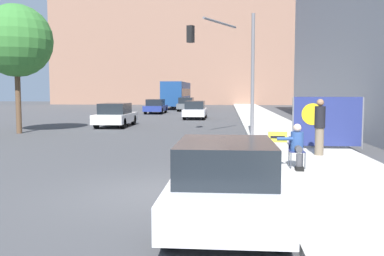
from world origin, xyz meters
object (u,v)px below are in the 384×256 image
traffic_light_pole (228,54)px  car_on_road_distant (156,106)px  car_on_road_midblock (195,110)px  street_tree_near_curb (16,41)px  parked_car_curbside (225,181)px  car_on_road_nearest (116,115)px  pedestrian_behind (315,123)px  protest_banner (327,121)px  jogger_on_sidewalk (320,126)px  city_bus_on_road (177,93)px  car_on_road_far_lane (186,104)px  seated_protester (297,145)px

traffic_light_pole → car_on_road_distant: size_ratio=1.27×
car_on_road_midblock → street_tree_near_curb: street_tree_near_curb is taller
traffic_light_pole → parked_car_curbside: (-0.04, -13.61, -3.30)m
traffic_light_pole → car_on_road_nearest: traffic_light_pole is taller
pedestrian_behind → protest_banner: (0.28, -0.76, 0.12)m
pedestrian_behind → parked_car_curbside: 9.76m
jogger_on_sidewalk → car_on_road_midblock: 20.92m
jogger_on_sidewalk → pedestrian_behind: bearing=-110.5°
parked_car_curbside → city_bus_on_road: 47.97m
city_bus_on_road → street_tree_near_curb: bearing=-97.7°
car_on_road_nearest → car_on_road_midblock: (4.41, 8.00, -0.01)m
protest_banner → car_on_road_distant: protest_banner is taller
protest_banner → parked_car_curbside: 9.17m
car_on_road_nearest → car_on_road_far_lane: size_ratio=1.06×
parked_car_curbside → car_on_road_distant: 35.46m
seated_protester → car_on_road_nearest: car_on_road_nearest is taller
seated_protester → city_bus_on_road: (-8.33, 43.09, 1.12)m
jogger_on_sidewalk → pedestrian_behind: 2.33m
protest_banner → car_on_road_distant: bearing=112.0°
parked_car_curbside → protest_banner: bearing=66.9°
pedestrian_behind → car_on_road_nearest: (-10.26, 9.87, -0.29)m
seated_protester → traffic_light_pole: size_ratio=0.21×
protest_banner → city_bus_on_road: 40.37m
car_on_road_midblock → car_on_road_far_lane: (-1.99, 13.23, 0.03)m
car_on_road_far_lane → parked_car_curbside: bearing=-83.6°
pedestrian_behind → car_on_road_far_lane: (-7.84, 31.10, -0.28)m
traffic_light_pole → city_bus_on_road: (-6.48, 33.91, -2.09)m
traffic_light_pole → car_on_road_nearest: (-6.98, 5.44, -3.27)m
traffic_light_pole → car_on_road_midblock: (-2.57, 13.43, -3.29)m
pedestrian_behind → street_tree_near_curb: street_tree_near_curb is taller
car_on_road_nearest → car_on_road_distant: (-0.10, 15.70, -0.02)m
seated_protester → pedestrian_behind: bearing=67.6°
car_on_road_midblock → city_bus_on_road: (-3.91, 20.47, 1.20)m
car_on_road_nearest → protest_banner: bearing=-45.2°
pedestrian_behind → city_bus_on_road: city_bus_on_road is taller
car_on_road_far_lane → city_bus_on_road: size_ratio=0.36×
car_on_road_midblock → car_on_road_distant: size_ratio=1.02×
car_on_road_nearest → seated_protester: bearing=-58.9°
car_on_road_nearest → city_bus_on_road: size_ratio=0.38×
protest_banner → car_on_road_midblock: (-6.13, 18.62, -0.42)m
pedestrian_behind → jogger_on_sidewalk: bearing=-99.0°
pedestrian_behind → traffic_light_pole: 6.27m
car_on_road_far_lane → street_tree_near_curb: size_ratio=0.64×
car_on_road_midblock → protest_banner: bearing=-71.8°
car_on_road_nearest → jogger_on_sidewalk: bearing=-50.7°
jogger_on_sidewalk → car_on_road_nearest: size_ratio=0.40×
street_tree_near_curb → seated_protester: bearing=-38.0°
traffic_light_pole → car_on_road_midblock: traffic_light_pole is taller
protest_banner → car_on_road_midblock: size_ratio=0.55×
traffic_light_pole → car_on_road_distant: 22.53m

